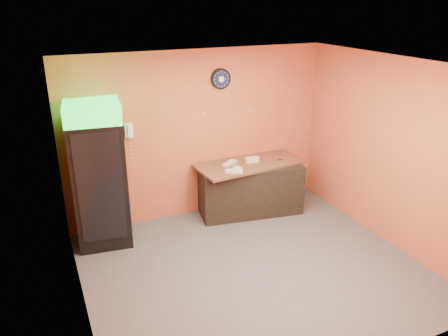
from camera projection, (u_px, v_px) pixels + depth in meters
floor at (253, 268)px, 6.12m from camera, size 4.50×4.50×0.00m
back_wall at (199, 135)px, 7.30m from camera, size 4.50×0.02×2.80m
left_wall at (73, 209)px, 4.75m from camera, size 0.02×4.00×2.80m
right_wall at (390, 152)px, 6.47m from camera, size 0.02×4.00×2.80m
ceiling at (259, 66)px, 5.09m from camera, size 4.50×4.00×0.02m
beverage_cooler at (100, 177)px, 6.43m from camera, size 0.85×0.86×2.19m
prep_counter at (249, 188)px, 7.62m from camera, size 1.85×1.06×0.87m
wall_clock at (221, 79)px, 7.09m from camera, size 0.34×0.06×0.34m
wall_phone at (129, 131)px, 6.72m from camera, size 0.12×0.11×0.23m
butcher_paper at (250, 164)px, 7.45m from camera, size 1.90×0.94×0.04m
sub_roll_stack at (252, 160)px, 7.43m from camera, size 0.24×0.10×0.10m
wrapped_sandwich_left at (234, 170)px, 7.08m from camera, size 0.29×0.22×0.04m
wrapped_sandwich_mid at (234, 171)px, 7.03m from camera, size 0.30×0.23×0.04m
wrapped_sandwich_right at (230, 163)px, 7.36m from camera, size 0.30×0.26×0.04m
kitchen_tool at (238, 164)px, 7.31m from camera, size 0.06×0.06×0.06m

